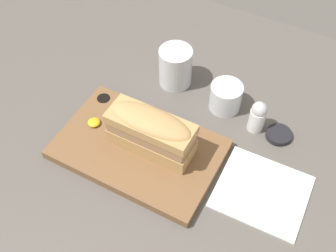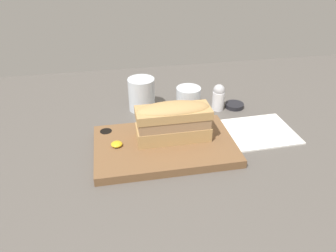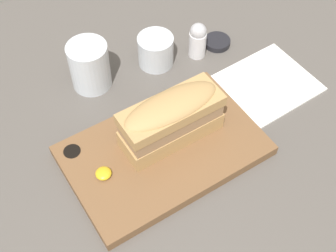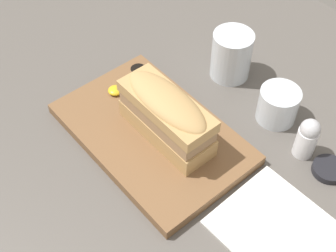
{
  "view_description": "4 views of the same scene",
  "coord_description": "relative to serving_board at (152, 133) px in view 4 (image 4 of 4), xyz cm",
  "views": [
    {
      "loc": [
        22.49,
        -46.36,
        75.92
      ],
      "look_at": [
        -2.55,
        0.41,
        9.02
      ],
      "focal_mm": 45.0,
      "sensor_mm": 36.0,
      "label": 1
    },
    {
      "loc": [
        -18.89,
        -69.32,
        48.85
      ],
      "look_at": [
        -6.33,
        -2.96,
        8.12
      ],
      "focal_mm": 35.0,
      "sensor_mm": 36.0,
      "label": 2
    },
    {
      "loc": [
        -32.0,
        -43.87,
        71.43
      ],
      "look_at": [
        -6.04,
        -3.15,
        8.51
      ],
      "focal_mm": 50.0,
      "sensor_mm": 36.0,
      "label": 3
    },
    {
      "loc": [
        34.83,
        -35.72,
        66.81
      ],
      "look_at": [
        -3.32,
        -3.48,
        8.43
      ],
      "focal_mm": 50.0,
      "sensor_mm": 36.0,
      "label": 4
    }
  ],
  "objects": [
    {
      "name": "dining_table",
      "position": [
        7.46,
        3.76,
        -2.04
      ],
      "size": [
        172.27,
        105.36,
        2.0
      ],
      "color": "#56514C",
      "rests_on": "ground"
    },
    {
      "name": "water_glass",
      "position": [
        -2.79,
        22.27,
        3.17
      ],
      "size": [
        7.88,
        7.88,
        9.7
      ],
      "color": "silver",
      "rests_on": "dining_table"
    },
    {
      "name": "mustard_dollop",
      "position": [
        -11.46,
        0.5,
        1.58
      ],
      "size": [
        2.73,
        2.73,
        1.09
      ],
      "color": "gold",
      "rests_on": "serving_board"
    },
    {
      "name": "salt_shaker",
      "position": [
        19.61,
        17.78,
        3.03
      ],
      "size": [
        3.6,
        3.6,
        8.04
      ],
      "color": "white",
      "rests_on": "dining_table"
    },
    {
      "name": "sandwich",
      "position": [
        2.52,
        1.34,
        6.3
      ],
      "size": [
        18.0,
        6.95,
        9.8
      ],
      "rotation": [
        0.0,
        0.0,
        -0.0
      ],
      "color": "tan",
      "rests_on": "serving_board"
    },
    {
      "name": "wine_glass",
      "position": [
        11.08,
        20.43,
        1.97
      ],
      "size": [
        7.33,
        7.33,
        6.52
      ],
      "color": "silver",
      "rests_on": "dining_table"
    },
    {
      "name": "condiment_dish",
      "position": [
        25.05,
        17.95,
        -0.42
      ],
      "size": [
        5.64,
        5.64,
        1.25
      ],
      "color": "black",
      "rests_on": "dining_table"
    },
    {
      "name": "napkin",
      "position": [
        26.74,
        3.06,
        -0.84
      ],
      "size": [
        18.01,
        16.31,
        0.4
      ],
      "rotation": [
        0.0,
        0.0,
        0.03
      ],
      "color": "white",
      "rests_on": "dining_table"
    },
    {
      "name": "serving_board",
      "position": [
        0.0,
        0.0,
        0.0
      ],
      "size": [
        34.04,
        21.81,
        2.13
      ],
      "color": "brown",
      "rests_on": "dining_table"
    }
  ]
}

